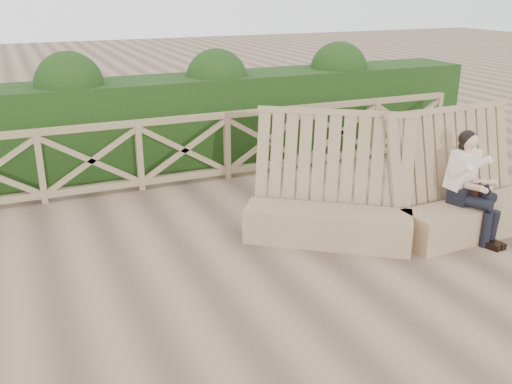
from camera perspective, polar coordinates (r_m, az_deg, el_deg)
name	(u,v)px	position (r m, az deg, el deg)	size (l,w,h in m)	color
ground	(282,281)	(6.20, 2.64, -8.83)	(60.00, 60.00, 0.00)	brown
bench	(400,207)	(7.32, 14.23, -1.45)	(3.78, 1.83, 1.56)	#896A4E
woman	(470,182)	(7.46, 20.60, 0.97)	(0.48, 0.86, 1.35)	black
guardrail	(184,150)	(9.04, -7.17, 4.18)	(10.10, 0.09, 1.10)	#7E6649
hedge	(164,122)	(10.12, -9.22, 6.92)	(12.00, 1.20, 1.50)	black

